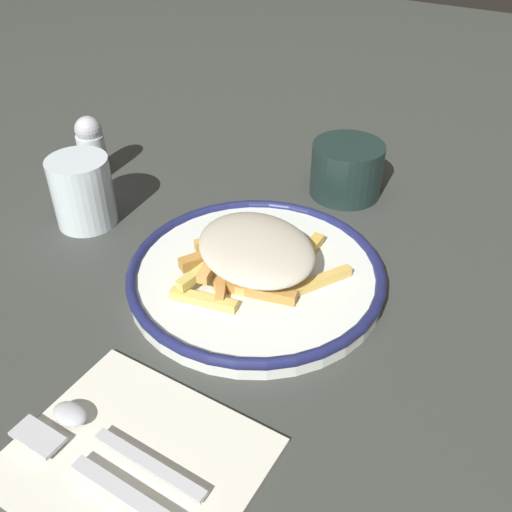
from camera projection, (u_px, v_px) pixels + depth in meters
The scene contains 9 objects.
ground_plane at pixel (256, 283), 0.62m from camera, with size 2.60×2.60×0.00m, color #393C37.
plate at pixel (256, 274), 0.62m from camera, with size 0.28×0.28×0.02m.
fries_heap at pixel (256, 254), 0.60m from camera, with size 0.17×0.18×0.04m.
napkin at pixel (134, 459), 0.45m from camera, with size 0.16×0.19×0.01m, color silver.
fork at pixel (97, 475), 0.43m from camera, with size 0.02×0.18×0.01m.
spoon at pixel (100, 433), 0.46m from camera, with size 0.02×0.15×0.01m.
water_glass at pixel (81, 193), 0.69m from camera, with size 0.07×0.07×0.09m, color silver.
coffee_mug at pixel (347, 169), 0.76m from camera, with size 0.12×0.09×0.07m.
salt_shaker at pixel (91, 147), 0.79m from camera, with size 0.04×0.04×0.09m.
Camera 1 is at (-0.42, -0.24, 0.40)m, focal length 39.98 mm.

